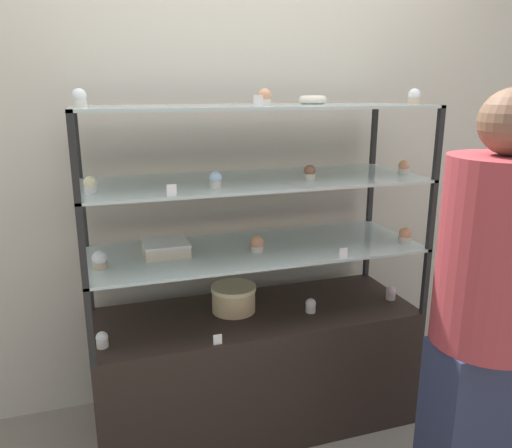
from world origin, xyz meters
name	(u,v)px	position (x,y,z in m)	size (l,w,h in m)	color
ground_plane	(256,419)	(0.00, 0.00, 0.00)	(20.00, 20.00, 0.00)	gray
back_wall	(231,149)	(0.00, 0.42, 1.30)	(8.00, 0.05, 2.60)	beige
display_base	(256,367)	(0.00, 0.00, 0.29)	(1.49, 0.54, 0.59)	black
display_riser_lower	(256,251)	(0.00, 0.00, 0.88)	(1.49, 0.54, 0.31)	black
display_riser_middle	(256,183)	(0.00, 0.00, 1.20)	(1.49, 0.54, 0.31)	black
display_riser_upper	(256,109)	(0.00, 0.00, 1.51)	(1.49, 0.54, 0.31)	black
layer_cake_centerpiece	(234,298)	(-0.10, 0.04, 0.65)	(0.21, 0.21, 0.12)	#DBBC84
sheet_cake_frosted	(166,248)	(-0.40, 0.02, 0.93)	(0.19, 0.18, 0.06)	beige
cupcake_0	(102,340)	(-0.69, -0.13, 0.62)	(0.05, 0.05, 0.07)	beige
cupcake_1	(311,306)	(0.24, -0.09, 0.62)	(0.05, 0.05, 0.07)	beige
cupcake_2	(391,293)	(0.68, -0.07, 0.62)	(0.05, 0.05, 0.07)	beige
price_tag_0	(218,340)	(-0.25, -0.25, 0.61)	(0.04, 0.00, 0.04)	white
cupcake_3	(100,260)	(-0.68, -0.07, 0.94)	(0.06, 0.06, 0.07)	#CCB28C
cupcake_4	(257,244)	(-0.01, -0.06, 0.94)	(0.06, 0.06, 0.07)	beige
cupcake_5	(405,235)	(0.69, -0.14, 0.94)	(0.06, 0.06, 0.07)	beige
price_tag_1	(343,253)	(0.31, -0.25, 0.92)	(0.04, 0.00, 0.04)	white
cupcake_6	(90,185)	(-0.69, -0.10, 1.25)	(0.05, 0.05, 0.06)	white
cupcake_7	(216,180)	(-0.21, -0.14, 1.25)	(0.05, 0.05, 0.06)	beige
cupcake_8	(310,172)	(0.22, -0.08, 1.25)	(0.05, 0.05, 0.06)	beige
cupcake_9	(404,167)	(0.69, -0.08, 1.25)	(0.05, 0.05, 0.06)	beige
price_tag_2	(172,190)	(-0.41, -0.25, 1.24)	(0.04, 0.00, 0.04)	white
cupcake_10	(79,98)	(-0.70, -0.04, 1.56)	(0.05, 0.05, 0.07)	beige
cupcake_11	(265,97)	(0.00, -0.11, 1.56)	(0.05, 0.05, 0.07)	beige
cupcake_12	(414,97)	(0.70, -0.11, 1.56)	(0.05, 0.05, 0.07)	#CCB28C
price_tag_3	(258,101)	(-0.07, -0.25, 1.55)	(0.04, 0.00, 0.04)	white
donut_glazed	(313,100)	(0.30, 0.08, 1.55)	(0.13, 0.13, 0.04)	#EFE5CC
customer_figure	(488,312)	(0.58, -0.80, 0.86)	(0.37, 0.37, 1.60)	#282D47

